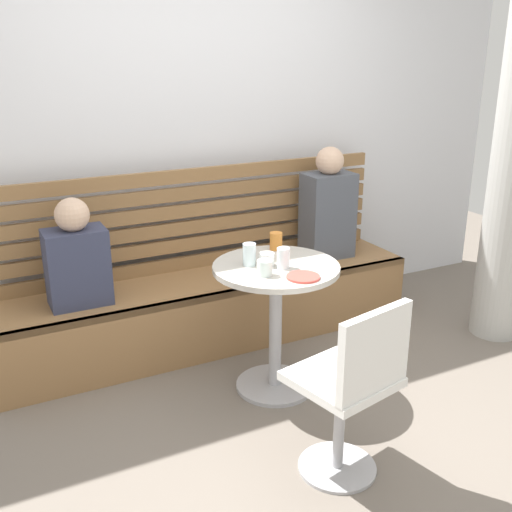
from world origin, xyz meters
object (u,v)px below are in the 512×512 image
booth_bench (213,310)px  cup_water_clear (283,258)px  white_chair (352,386)px  cup_glass_tall (249,255)px  cafe_table (276,303)px  person_adult (328,209)px  cup_glass_short (265,268)px  cup_tumbler_orange (276,241)px  person_child_left (77,258)px  cup_ceramic_white (267,259)px  plate_small (303,277)px

booth_bench → cup_water_clear: cup_water_clear is taller
white_chair → cup_glass_tall: cup_glass_tall is taller
cafe_table → cup_glass_tall: size_ratio=6.17×
booth_bench → person_adult: 1.05m
white_chair → cup_glass_short: bearing=94.3°
white_chair → cup_tumbler_orange: (0.20, 1.04, 0.33)m
cafe_table → cup_water_clear: cup_water_clear is taller
person_adult → cup_water_clear: bearing=-135.5°
cup_tumbler_orange → booth_bench: bearing=114.4°
cafe_table → person_adult: size_ratio=0.96×
cafe_table → cup_glass_short: bearing=-139.3°
person_adult → cup_tumbler_orange: (-0.68, -0.49, 0.00)m
cafe_table → cup_tumbler_orange: cup_tumbler_orange is taller
person_child_left → cup_tumbler_orange: 1.13m
cup_water_clear → person_child_left: bearing=141.8°
booth_bench → person_child_left: bearing=-178.3°
cafe_table → person_child_left: person_child_left is taller
booth_bench → person_child_left: person_child_left is taller
cup_glass_tall → cup_ceramic_white: size_ratio=1.50×
cup_ceramic_white → cup_glass_tall: bearing=149.1°
booth_bench → cafe_table: bearing=-83.1°
booth_bench → cup_ceramic_white: size_ratio=33.75×
white_chair → person_child_left: size_ratio=1.37×
booth_bench → person_child_left: (-0.83, -0.02, 0.49)m
cafe_table → cup_glass_short: size_ratio=9.25×
cup_glass_short → cup_ceramic_white: bearing=58.1°
person_child_left → cup_ceramic_white: 1.08m
cup_glass_tall → booth_bench: bearing=86.0°
booth_bench → cafe_table: (0.08, -0.69, 0.30)m
cafe_table → white_chair: white_chair is taller
white_chair → cup_ceramic_white: 0.88m
cup_glass_short → cup_water_clear: cup_water_clear is taller
white_chair → person_child_left: 1.72m
white_chair → cup_glass_tall: 0.94m
person_adult → person_child_left: person_adult is taller
cup_ceramic_white → booth_bench: bearing=93.0°
cup_water_clear → plate_small: (0.02, -0.17, -0.05)m
cafe_table → cup_glass_tall: bearing=153.9°
person_adult → cup_glass_short: person_adult is taller
person_child_left → cup_water_clear: bearing=-38.2°
white_chair → cup_ceramic_white: size_ratio=10.63×
cup_glass_tall → cup_ceramic_white: bearing=-30.9°
cup_glass_short → plate_small: 0.20m
person_adult → person_child_left: size_ratio=1.24×
booth_bench → cup_glass_short: size_ratio=33.75×
person_adult → plate_small: (-0.77, -0.95, -0.04)m
white_chair → person_adult: bearing=60.3°
person_child_left → cup_glass_short: size_ratio=7.77×
person_child_left → cafe_table: bearing=-36.3°
person_adult → cafe_table: bearing=-138.0°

